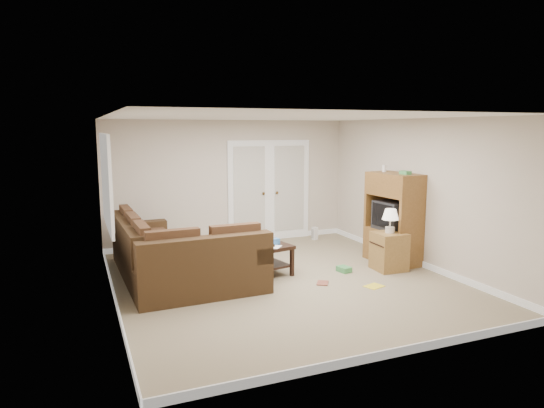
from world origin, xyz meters
name	(u,v)px	position (x,y,z in m)	size (l,w,h in m)	color
floor	(284,281)	(0.00, 0.00, 0.00)	(5.50, 5.50, 0.00)	gray
ceiling	(284,117)	(0.00, 0.00, 2.50)	(5.00, 5.50, 0.02)	white
wall_left	(110,212)	(-2.50, 0.00, 1.25)	(0.02, 5.50, 2.50)	beige
wall_right	(419,193)	(2.50, 0.00, 1.25)	(0.02, 5.50, 2.50)	beige
wall_back	(230,182)	(0.00, 2.75, 1.25)	(5.00, 0.02, 2.50)	beige
wall_front	(396,240)	(0.00, -2.75, 1.25)	(5.00, 0.02, 2.50)	beige
baseboards	(284,278)	(0.00, 0.00, 0.05)	(5.00, 5.50, 0.10)	silver
french_doors	(269,191)	(0.85, 2.71, 1.04)	(1.80, 0.05, 2.13)	silver
window_left	(107,181)	(-2.46, 1.00, 1.55)	(0.05, 1.92, 1.42)	silver
sectional_sofa	(171,260)	(-1.61, 0.63, 0.35)	(2.02, 2.91, 0.89)	#3D2A17
coffee_table	(259,254)	(-0.15, 0.71, 0.27)	(0.85, 1.31, 0.83)	black
tv_armoire	(393,218)	(2.20, 0.27, 0.80)	(0.62, 1.02, 1.69)	brown
side_cabinet	(389,248)	(1.86, -0.10, 0.37)	(0.51, 0.51, 1.03)	olive
space_heater	(315,233)	(1.74, 2.34, 0.13)	(0.11, 0.09, 0.27)	white
floor_magazine	(374,286)	(1.15, -0.75, 0.00)	(0.28, 0.22, 0.01)	yellow
floor_greenbox	(344,269)	(1.11, 0.07, 0.04)	(0.17, 0.22, 0.09)	#42914D
floor_book	(317,283)	(0.43, -0.29, 0.01)	(0.17, 0.23, 0.02)	brown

